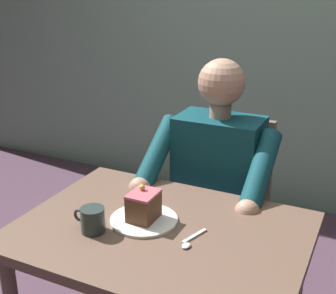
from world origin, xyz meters
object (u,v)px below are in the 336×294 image
(chair, at_px, (223,206))
(seated_person, at_px, (211,198))
(cake_slice, at_px, (144,206))
(coffee_cup, at_px, (92,219))
(dining_table, at_px, (161,255))
(dessert_spoon, at_px, (190,241))

(chair, relative_size, seated_person, 0.76)
(seated_person, xyz_separation_m, cake_slice, (0.07, 0.45, 0.16))
(seated_person, distance_m, coffee_cup, 0.63)
(dining_table, height_order, dessert_spoon, dessert_spoon)
(dining_table, distance_m, chair, 0.66)
(cake_slice, relative_size, coffee_cup, 1.02)
(dining_table, distance_m, seated_person, 0.47)
(chair, relative_size, coffee_cup, 7.98)
(cake_slice, relative_size, dessert_spoon, 0.82)
(seated_person, bearing_deg, cake_slice, 80.84)
(seated_person, height_order, cake_slice, seated_person)
(chair, bearing_deg, cake_slice, 83.38)
(dining_table, relative_size, dessert_spoon, 6.66)
(chair, height_order, coffee_cup, chair)
(seated_person, bearing_deg, coffee_cup, 71.82)
(coffee_cup, bearing_deg, dessert_spoon, -165.89)
(cake_slice, bearing_deg, dessert_spoon, 165.25)
(cake_slice, height_order, dessert_spoon, cake_slice)
(dining_table, distance_m, cake_slice, 0.18)
(dessert_spoon, bearing_deg, cake_slice, -14.75)
(coffee_cup, bearing_deg, seated_person, -108.18)
(cake_slice, distance_m, coffee_cup, 0.18)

